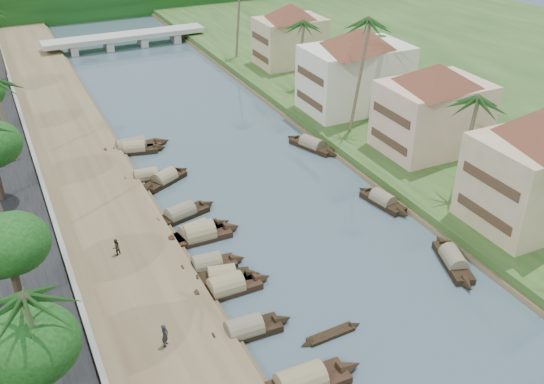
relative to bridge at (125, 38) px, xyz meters
name	(u,v)px	position (x,y,z in m)	size (l,w,h in m)	color
ground	(339,271)	(0.00, -72.00, -1.72)	(220.00, 220.00, 0.00)	#3E515D
left_bank	(94,199)	(-16.00, -52.00, -1.32)	(10.00, 180.00, 0.80)	brown
right_bank	(389,134)	(19.00, -52.00, -1.12)	(16.00, 180.00, 1.20)	#24431B
road	(0,217)	(-24.50, -52.00, -1.02)	(8.00, 180.00, 1.40)	black
retaining_wall	(47,200)	(-20.20, -52.00, -0.37)	(0.40, 180.00, 1.10)	gray
bridge	(125,38)	(0.00, 0.00, 0.00)	(28.00, 4.00, 2.40)	#A9AA9F
building_near	(543,167)	(18.99, -74.00, 4.66)	(14.85, 14.85, 10.20)	beige
building_mid	(434,106)	(19.99, -58.00, 4.41)	(14.11, 14.11, 9.70)	beige
building_far	(356,69)	(18.99, -44.00, 4.66)	(15.59, 15.59, 10.20)	silver
building_distant	(290,34)	(19.99, -24.00, 4.16)	(12.62, 12.62, 9.20)	beige
sampan_2	(301,384)	(-8.76, -81.66, -1.30)	(9.18, 2.22, 2.39)	black
sampan_3	(244,330)	(-10.06, -75.52, -1.31)	(7.61, 1.94, 2.06)	black
sampan_4	(226,288)	(-9.42, -70.49, -1.31)	(7.81, 1.97, 2.22)	black
sampan_5	(222,278)	(-9.24, -69.14, -1.31)	(6.65, 3.02, 2.09)	black
sampan_6	(207,265)	(-9.75, -67.05, -1.31)	(6.87, 2.05, 2.06)	black
sampan_7	(194,233)	(-9.06, -61.93, -1.31)	(7.74, 2.83, 2.04)	black
sampan_8	(199,235)	(-8.81, -62.50, -1.30)	(7.98, 2.24, 2.44)	black
sampan_9	(180,214)	(-9.20, -58.40, -1.31)	(7.97, 3.43, 2.01)	black
sampan_10	(146,178)	(-10.12, -49.82, -1.31)	(7.20, 2.09, 1.99)	black
sampan_11	(165,179)	(-8.48, -51.05, -1.31)	(6.82, 4.62, 2.02)	black
sampan_12	(131,147)	(-9.68, -41.83, -1.31)	(9.50, 2.14, 2.24)	black
sampan_13	(134,149)	(-9.51, -42.50, -1.31)	(7.52, 3.18, 2.04)	black
sampan_14	(453,261)	(8.99, -75.39, -1.31)	(3.94, 7.96, 1.96)	black
sampan_15	(383,201)	(9.44, -64.57, -1.32)	(2.62, 7.11, 1.91)	black
sampan_16	(312,145)	(9.39, -50.35, -1.31)	(4.16, 8.02, 1.99)	black
canoe_1	(331,335)	(-4.51, -78.28, -1.62)	(5.12, 1.06, 0.82)	black
canoe_2	(148,177)	(-9.80, -49.28, -1.62)	(5.12, 2.87, 0.77)	black
palm_1	(473,101)	(16.00, -67.50, 8.94)	(3.20, 3.20, 11.23)	#75634E
palm_2	(360,24)	(15.00, -50.14, 12.04)	(3.20, 3.20, 14.44)	#75634E
palm_3	(299,24)	(16.00, -34.37, 8.37)	(3.20, 3.20, 10.65)	#75634E
palm_4	(33,298)	(-23.00, -78.27, 8.35)	(3.20, 3.20, 10.42)	#75634E
tree_1	(25,346)	(-24.00, -77.04, 4.29)	(5.31, 5.31, 6.86)	#3E2F23
tree_2	(7,246)	(-24.00, -67.59, 5.26)	(5.05, 5.05, 7.75)	#3E2F23
tree_6	(376,53)	(24.00, -40.94, 5.20)	(4.91, 4.91, 7.84)	#3E2F23
person_near	(165,335)	(-15.62, -74.91, -0.04)	(0.65, 0.42, 1.77)	#222429
person_far	(116,247)	(-16.17, -62.81, -0.18)	(0.72, 0.56, 1.49)	#312C22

